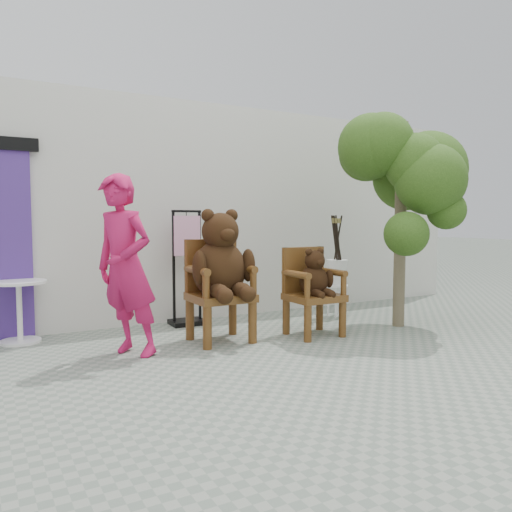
{
  "coord_description": "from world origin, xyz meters",
  "views": [
    {
      "loc": [
        -2.97,
        -3.81,
        1.39
      ],
      "look_at": [
        -0.02,
        1.45,
        0.95
      ],
      "focal_mm": 35.0,
      "sensor_mm": 36.0,
      "label": 1
    }
  ],
  "objects_px": {
    "cafe_table": "(19,304)",
    "stool_bucket": "(337,272)",
    "chair_big": "(220,268)",
    "tree": "(406,169)",
    "display_stand": "(187,281)",
    "chair_small": "(312,283)",
    "person": "(127,267)"
  },
  "relations": [
    {
      "from": "person",
      "to": "stool_bucket",
      "type": "distance_m",
      "value": 3.3
    },
    {
      "from": "person",
      "to": "cafe_table",
      "type": "distance_m",
      "value": 1.58
    },
    {
      "from": "display_stand",
      "to": "tree",
      "type": "distance_m",
      "value": 3.2
    },
    {
      "from": "chair_small",
      "to": "stool_bucket",
      "type": "distance_m",
      "value": 1.28
    },
    {
      "from": "tree",
      "to": "chair_small",
      "type": "bearing_deg",
      "value": 173.38
    },
    {
      "from": "chair_big",
      "to": "stool_bucket",
      "type": "distance_m",
      "value": 2.18
    },
    {
      "from": "chair_big",
      "to": "cafe_table",
      "type": "distance_m",
      "value": 2.3
    },
    {
      "from": "display_stand",
      "to": "chair_small",
      "type": "bearing_deg",
      "value": -47.93
    },
    {
      "from": "chair_big",
      "to": "person",
      "type": "relative_size",
      "value": 0.82
    },
    {
      "from": "chair_small",
      "to": "display_stand",
      "type": "bearing_deg",
      "value": 130.01
    },
    {
      "from": "person",
      "to": "chair_big",
      "type": "bearing_deg",
      "value": 65.32
    },
    {
      "from": "cafe_table",
      "to": "stool_bucket",
      "type": "height_order",
      "value": "stool_bucket"
    },
    {
      "from": "cafe_table",
      "to": "display_stand",
      "type": "xyz_separation_m",
      "value": [
        2.02,
        -0.0,
        0.14
      ]
    },
    {
      "from": "chair_small",
      "to": "cafe_table",
      "type": "distance_m",
      "value": 3.38
    },
    {
      "from": "display_stand",
      "to": "tree",
      "type": "relative_size",
      "value": 0.56
    },
    {
      "from": "person",
      "to": "cafe_table",
      "type": "xyz_separation_m",
      "value": [
        -0.9,
        1.21,
        -0.48
      ]
    },
    {
      "from": "chair_big",
      "to": "person",
      "type": "bearing_deg",
      "value": -171.77
    },
    {
      "from": "person",
      "to": "stool_bucket",
      "type": "bearing_deg",
      "value": 69.39
    },
    {
      "from": "cafe_table",
      "to": "chair_big",
      "type": "bearing_deg",
      "value": -27.57
    },
    {
      "from": "stool_bucket",
      "to": "chair_big",
      "type": "bearing_deg",
      "value": -165.61
    },
    {
      "from": "cafe_table",
      "to": "tree",
      "type": "xyz_separation_m",
      "value": [
        4.46,
        -1.46,
        1.61
      ]
    },
    {
      "from": "chair_small",
      "to": "display_stand",
      "type": "distance_m",
      "value": 1.7
    },
    {
      "from": "cafe_table",
      "to": "chair_small",
      "type": "bearing_deg",
      "value": -22.78
    },
    {
      "from": "display_stand",
      "to": "tree",
      "type": "xyz_separation_m",
      "value": [
        2.44,
        -1.46,
        1.46
      ]
    },
    {
      "from": "chair_big",
      "to": "tree",
      "type": "xyz_separation_m",
      "value": [
        2.45,
        -0.41,
        1.2
      ]
    },
    {
      "from": "cafe_table",
      "to": "tree",
      "type": "bearing_deg",
      "value": -18.15
    },
    {
      "from": "display_stand",
      "to": "tree",
      "type": "height_order",
      "value": "tree"
    },
    {
      "from": "chair_big",
      "to": "person",
      "type": "height_order",
      "value": "person"
    },
    {
      "from": "chair_small",
      "to": "stool_bucket",
      "type": "relative_size",
      "value": 0.73
    },
    {
      "from": "chair_big",
      "to": "tree",
      "type": "bearing_deg",
      "value": -9.57
    },
    {
      "from": "chair_small",
      "to": "person",
      "type": "distance_m",
      "value": 2.23
    },
    {
      "from": "stool_bucket",
      "to": "display_stand",
      "type": "bearing_deg",
      "value": 166.48
    }
  ]
}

